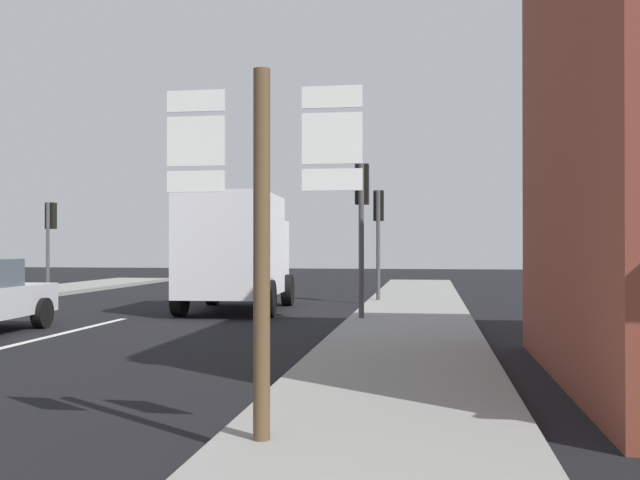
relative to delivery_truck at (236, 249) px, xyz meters
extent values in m
plane|color=black|center=(-2.10, -4.37, -1.65)|extent=(80.00, 80.00, 0.00)
cube|color=gray|center=(4.62, -6.37, -1.58)|extent=(2.73, 44.00, 0.14)
cylinder|color=black|center=(-3.00, -4.47, -1.33)|extent=(0.25, 0.65, 0.64)
cube|color=silver|center=(0.03, -0.53, 0.10)|extent=(2.39, 3.81, 2.60)
cube|color=silver|center=(-0.10, 1.97, -0.20)|extent=(2.16, 1.41, 2.00)
cube|color=#47515B|center=(-0.11, 2.02, 0.60)|extent=(1.76, 0.19, 0.70)
cylinder|color=black|center=(-1.20, 1.86, -1.20)|extent=(0.33, 0.91, 0.90)
cylinder|color=black|center=(1.00, 1.98, -1.20)|extent=(0.33, 0.91, 0.90)
cylinder|color=black|center=(-1.02, -1.53, -1.20)|extent=(0.33, 0.91, 0.90)
cylinder|color=black|center=(1.18, -1.42, -1.20)|extent=(0.33, 0.91, 0.90)
cylinder|color=brown|center=(3.67, -12.98, -0.05)|extent=(0.14, 0.14, 3.20)
cube|color=white|center=(3.09, -12.93, 1.31)|extent=(0.50, 0.03, 0.18)
cube|color=black|center=(3.09, -12.91, 1.31)|extent=(0.43, 0.01, 0.13)
cube|color=white|center=(3.09, -12.93, 0.97)|extent=(0.50, 0.03, 0.42)
cube|color=black|center=(3.09, -12.91, 0.97)|extent=(0.43, 0.01, 0.32)
cube|color=white|center=(3.09, -12.93, 0.63)|extent=(0.50, 0.03, 0.18)
cube|color=black|center=(3.09, -12.91, 0.63)|extent=(0.43, 0.01, 0.13)
cube|color=white|center=(4.25, -12.93, 1.31)|extent=(0.50, 0.03, 0.18)
cube|color=black|center=(4.25, -12.91, 1.31)|extent=(0.43, 0.01, 0.13)
cube|color=white|center=(4.25, -12.93, 0.97)|extent=(0.50, 0.03, 0.42)
cube|color=black|center=(4.25, -12.91, 0.97)|extent=(0.43, 0.01, 0.32)
cube|color=white|center=(4.25, -12.93, 0.63)|extent=(0.50, 0.03, 0.18)
cube|color=black|center=(4.25, -12.91, 0.63)|extent=(0.43, 0.01, 0.13)
cylinder|color=#47474C|center=(3.56, -2.70, 0.13)|extent=(0.12, 0.12, 3.55)
cube|color=black|center=(3.56, -2.50, 1.45)|extent=(0.30, 0.28, 0.90)
sphere|color=#360303|center=(3.56, -2.36, 1.72)|extent=(0.18, 0.18, 0.18)
sphere|color=#3C2303|center=(3.56, -2.36, 1.44)|extent=(0.18, 0.18, 0.18)
sphere|color=#0CA526|center=(3.56, -2.36, 1.16)|extent=(0.18, 0.18, 0.18)
cylinder|color=#47474C|center=(-7.76, 4.44, -0.05)|extent=(0.12, 0.12, 3.20)
cube|color=black|center=(-7.76, 4.64, 1.10)|extent=(0.30, 0.28, 0.90)
sphere|color=#360303|center=(-7.76, 4.78, 1.37)|extent=(0.18, 0.18, 0.18)
sphere|color=#3C2303|center=(-7.76, 4.78, 1.09)|extent=(0.18, 0.18, 0.18)
sphere|color=#0CA526|center=(-7.76, 4.78, 0.81)|extent=(0.18, 0.18, 0.18)
cylinder|color=#47474C|center=(3.56, 2.75, 0.03)|extent=(0.12, 0.12, 3.36)
cube|color=black|center=(3.56, 2.95, 1.26)|extent=(0.30, 0.28, 0.90)
sphere|color=#360303|center=(3.56, 3.09, 1.53)|extent=(0.18, 0.18, 0.18)
sphere|color=#3C2303|center=(3.56, 3.09, 1.25)|extent=(0.18, 0.18, 0.18)
sphere|color=#0CA526|center=(3.56, 3.09, 0.97)|extent=(0.18, 0.18, 0.18)
camera|label=1|loc=(5.04, -18.92, 0.09)|focal=41.42mm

